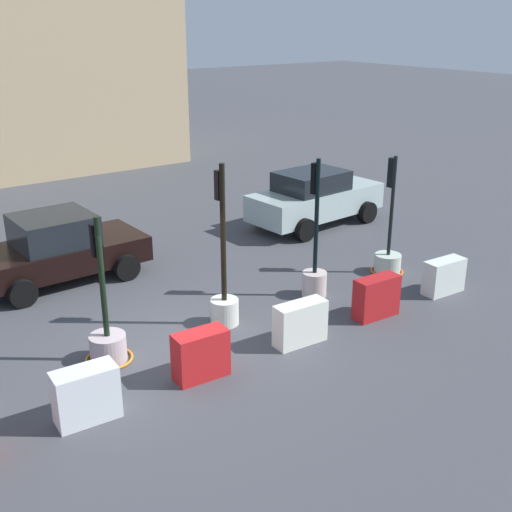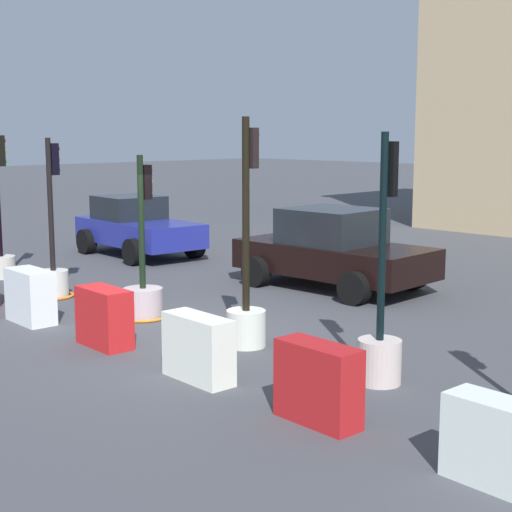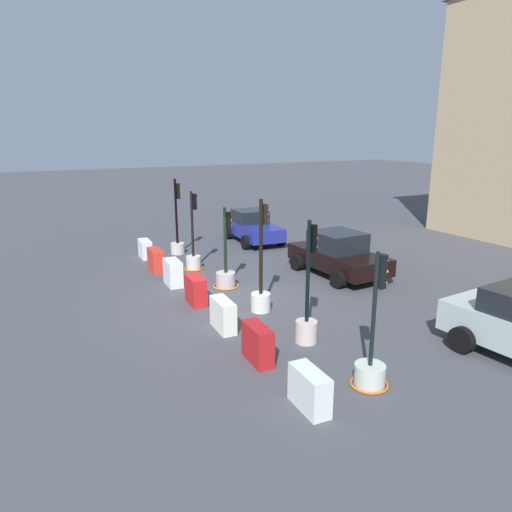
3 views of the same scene
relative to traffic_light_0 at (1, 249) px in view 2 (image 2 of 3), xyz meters
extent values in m
plane|color=#44454B|center=(6.47, -0.44, -0.64)|extent=(120.00, 120.00, 0.00)
cylinder|color=beige|center=(0.00, -0.01, -0.40)|extent=(0.62, 0.62, 0.49)
cube|color=black|center=(0.01, 0.11, 2.17)|extent=(0.15, 0.15, 0.67)
sphere|color=red|center=(0.02, 0.20, 2.40)|extent=(0.09, 0.09, 0.09)
sphere|color=orange|center=(0.02, 0.20, 2.17)|extent=(0.09, 0.09, 0.09)
sphere|color=green|center=(0.02, 0.20, 1.95)|extent=(0.09, 0.09, 0.09)
cylinder|color=silver|center=(2.66, -0.23, -0.37)|extent=(0.59, 0.59, 0.54)
cylinder|color=black|center=(2.66, -0.23, 1.18)|extent=(0.10, 0.10, 2.58)
cube|color=black|center=(2.64, -0.10, 2.06)|extent=(0.16, 0.16, 0.61)
sphere|color=red|center=(2.64, -0.02, 2.27)|extent=(0.09, 0.09, 0.09)
sphere|color=orange|center=(2.64, -0.02, 2.06)|extent=(0.09, 0.09, 0.09)
sphere|color=green|center=(2.64, -0.02, 1.86)|extent=(0.09, 0.09, 0.09)
torus|color=orange|center=(2.66, -0.23, -0.61)|extent=(0.78, 0.78, 0.06)
cylinder|color=#B7A6AB|center=(5.28, 0.01, -0.38)|extent=(0.69, 0.69, 0.52)
cylinder|color=black|center=(5.28, 0.01, 1.04)|extent=(0.11, 0.11, 2.32)
cube|color=black|center=(5.27, 0.15, 1.73)|extent=(0.16, 0.17, 0.60)
sphere|color=red|center=(5.26, 0.24, 1.93)|extent=(0.09, 0.09, 0.09)
sphere|color=orange|center=(5.26, 0.24, 1.73)|extent=(0.09, 0.09, 0.09)
sphere|color=green|center=(5.26, 0.24, 1.53)|extent=(0.09, 0.09, 0.09)
torus|color=orange|center=(5.28, 0.01, -0.61)|extent=(0.91, 0.91, 0.05)
cylinder|color=silver|center=(7.89, 0.02, -0.36)|extent=(0.60, 0.60, 0.56)
cylinder|color=black|center=(7.89, 0.02, 1.36)|extent=(0.11, 0.11, 2.89)
cube|color=black|center=(7.90, 0.14, 2.35)|extent=(0.17, 0.14, 0.60)
sphere|color=red|center=(7.91, 0.22, 2.55)|extent=(0.10, 0.10, 0.10)
sphere|color=orange|center=(7.91, 0.22, 2.35)|extent=(0.10, 0.10, 0.10)
sphere|color=green|center=(7.91, 0.22, 2.15)|extent=(0.10, 0.10, 0.10)
cylinder|color=beige|center=(10.38, 0.03, -0.35)|extent=(0.57, 0.57, 0.58)
cylinder|color=black|center=(10.38, 0.03, 1.26)|extent=(0.10, 0.10, 2.65)
cube|color=black|center=(10.39, 0.15, 2.12)|extent=(0.17, 0.15, 0.69)
sphere|color=red|center=(10.40, 0.23, 2.35)|extent=(0.10, 0.10, 0.10)
sphere|color=orange|center=(10.40, 0.23, 2.12)|extent=(0.10, 0.10, 0.10)
sphere|color=green|center=(10.40, 0.23, 1.89)|extent=(0.10, 0.10, 0.10)
cube|color=white|center=(4.23, -1.58, -0.18)|extent=(1.04, 0.53, 0.92)
cube|color=red|center=(6.39, -1.52, -0.19)|extent=(1.00, 0.50, 0.90)
cube|color=white|center=(8.65, -1.56, -0.21)|extent=(1.10, 0.46, 0.87)
cube|color=red|center=(10.74, -1.59, -0.19)|extent=(1.05, 0.45, 0.91)
cube|color=silver|center=(12.95, -1.60, -0.23)|extent=(1.05, 0.47, 0.82)
cube|color=navy|center=(-0.41, 4.07, -0.01)|extent=(4.00, 2.00, 0.61)
cube|color=black|center=(-0.90, 4.10, 0.60)|extent=(1.68, 1.62, 0.61)
cylinder|color=black|center=(0.86, 4.88, -0.31)|extent=(0.68, 0.33, 0.66)
cylinder|color=black|center=(0.72, 3.07, -0.31)|extent=(0.68, 0.33, 0.66)
cylinder|color=black|center=(-1.54, 5.06, -0.31)|extent=(0.68, 0.33, 0.66)
cylinder|color=black|center=(-1.68, 3.26, -0.31)|extent=(0.68, 0.33, 0.66)
cube|color=black|center=(5.93, 4.42, -0.01)|extent=(4.18, 2.03, 0.62)
cube|color=black|center=(5.86, 4.41, 0.66)|extent=(1.83, 1.72, 0.73)
cylinder|color=black|center=(7.18, 5.46, -0.32)|extent=(0.65, 0.30, 0.64)
cylinder|color=black|center=(7.24, 3.46, -0.32)|extent=(0.65, 0.30, 0.64)
cylinder|color=black|center=(4.62, 5.37, -0.32)|extent=(0.65, 0.30, 0.64)
cylinder|color=black|center=(4.69, 3.37, -0.32)|extent=(0.65, 0.30, 0.64)
camera|label=1|loc=(1.36, -10.27, 5.50)|focal=44.86mm
camera|label=2|loc=(16.23, -7.92, 2.59)|focal=54.71mm
camera|label=3|loc=(19.71, -6.31, 4.66)|focal=32.71mm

